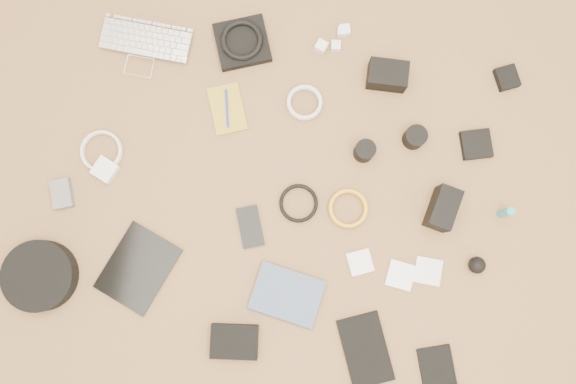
# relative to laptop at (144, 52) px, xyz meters

# --- Properties ---
(room_shell) EXTENTS (4.04, 4.04, 2.58)m
(room_shell) POSITION_rel_laptop_xyz_m (0.49, -0.37, 1.24)
(room_shell) COLOR brown
(room_shell) RESTS_ON ground
(laptop) EXTENTS (0.29, 0.21, 0.02)m
(laptop) POSITION_rel_laptop_xyz_m (0.00, 0.00, 0.00)
(laptop) COLOR silver
(laptop) RESTS_ON ground
(headphone_pouch) EXTENTS (0.21, 0.20, 0.03)m
(headphone_pouch) POSITION_rel_laptop_xyz_m (0.30, 0.08, 0.00)
(headphone_pouch) COLOR black
(headphone_pouch) RESTS_ON ground
(headphones) EXTENTS (0.16, 0.16, 0.02)m
(headphones) POSITION_rel_laptop_xyz_m (0.30, 0.08, 0.03)
(headphones) COLOR black
(headphones) RESTS_ON headphone_pouch
(charger_a) EXTENTS (0.04, 0.04, 0.03)m
(charger_a) POSITION_rel_laptop_xyz_m (0.55, 0.10, 0.00)
(charger_a) COLOR silver
(charger_a) RESTS_ON ground
(charger_b) EXTENTS (0.04, 0.04, 0.03)m
(charger_b) POSITION_rel_laptop_xyz_m (0.62, 0.17, 0.00)
(charger_b) COLOR silver
(charger_b) RESTS_ON ground
(charger_c) EXTENTS (0.03, 0.03, 0.03)m
(charger_c) POSITION_rel_laptop_xyz_m (0.61, 0.16, 0.00)
(charger_c) COLOR silver
(charger_c) RESTS_ON ground
(charger_d) EXTENTS (0.03, 0.03, 0.03)m
(charger_d) POSITION_rel_laptop_xyz_m (0.60, 0.11, 0.00)
(charger_d) COLOR silver
(charger_d) RESTS_ON ground
(dslr_camera) EXTENTS (0.12, 0.09, 0.07)m
(dslr_camera) POSITION_rel_laptop_xyz_m (0.77, 0.03, 0.02)
(dslr_camera) COLOR black
(dslr_camera) RESTS_ON ground
(lens_pouch) EXTENTS (0.09, 0.09, 0.03)m
(lens_pouch) POSITION_rel_laptop_xyz_m (1.14, 0.09, 0.00)
(lens_pouch) COLOR black
(lens_pouch) RESTS_ON ground
(notebook_olive) EXTENTS (0.15, 0.18, 0.01)m
(notebook_olive) POSITION_rel_laptop_xyz_m (0.29, -0.14, -0.01)
(notebook_olive) COLOR olive
(notebook_olive) RESTS_ON ground
(pen_blue) EXTENTS (0.03, 0.12, 0.01)m
(pen_blue) POSITION_rel_laptop_xyz_m (0.29, -0.14, 0.00)
(pen_blue) COLOR #1628B5
(pen_blue) RESTS_ON notebook_olive
(cable_white_a) EXTENTS (0.14, 0.14, 0.01)m
(cable_white_a) POSITION_rel_laptop_xyz_m (0.53, -0.09, -0.00)
(cable_white_a) COLOR silver
(cable_white_a) RESTS_ON ground
(lens_a) EXTENTS (0.07, 0.07, 0.07)m
(lens_a) POSITION_rel_laptop_xyz_m (0.73, -0.21, 0.02)
(lens_a) COLOR black
(lens_a) RESTS_ON ground
(lens_b) EXTENTS (0.07, 0.07, 0.06)m
(lens_b) POSITION_rel_laptop_xyz_m (0.88, -0.15, 0.02)
(lens_b) COLOR black
(lens_b) RESTS_ON ground
(card_reader) EXTENTS (0.11, 0.11, 0.02)m
(card_reader) POSITION_rel_laptop_xyz_m (1.07, -0.13, 0.00)
(card_reader) COLOR black
(card_reader) RESTS_ON ground
(power_brick) EXTENTS (0.09, 0.09, 0.03)m
(power_brick) POSITION_rel_laptop_xyz_m (-0.05, -0.39, 0.00)
(power_brick) COLOR silver
(power_brick) RESTS_ON ground
(cable_white_b) EXTENTS (0.16, 0.16, 0.01)m
(cable_white_b) POSITION_rel_laptop_xyz_m (-0.07, -0.33, -0.01)
(cable_white_b) COLOR silver
(cable_white_b) RESTS_ON ground
(cable_black) EXTENTS (0.15, 0.15, 0.01)m
(cable_black) POSITION_rel_laptop_xyz_m (0.56, -0.40, -0.01)
(cable_black) COLOR black
(cable_black) RESTS_ON ground
(cable_yellow) EXTENTS (0.14, 0.14, 0.01)m
(cable_yellow) POSITION_rel_laptop_xyz_m (0.71, -0.39, -0.00)
(cable_yellow) COLOR gold
(cable_yellow) RESTS_ON ground
(flash) EXTENTS (0.09, 0.14, 0.09)m
(flash) POSITION_rel_laptop_xyz_m (0.99, -0.35, 0.04)
(flash) COLOR black
(flash) RESTS_ON ground
(lens_cleaner) EXTENTS (0.03, 0.03, 0.09)m
(lens_cleaner) POSITION_rel_laptop_xyz_m (1.17, -0.34, 0.03)
(lens_cleaner) COLOR teal
(lens_cleaner) RESTS_ON ground
(battery_charger) EXTENTS (0.09, 0.10, 0.03)m
(battery_charger) POSITION_rel_laptop_xyz_m (-0.16, -0.48, 0.00)
(battery_charger) COLOR #58585D
(battery_charger) RESTS_ON ground
(tablet) EXTENTS (0.25, 0.28, 0.01)m
(tablet) POSITION_rel_laptop_xyz_m (0.11, -0.67, -0.01)
(tablet) COLOR black
(tablet) RESTS_ON ground
(phone) EXTENTS (0.11, 0.14, 0.01)m
(phone) POSITION_rel_laptop_xyz_m (0.42, -0.49, -0.01)
(phone) COLOR black
(phone) RESTS_ON ground
(filter_case_left) EXTENTS (0.09, 0.09, 0.01)m
(filter_case_left) POSITION_rel_laptop_xyz_m (0.77, -0.55, -0.01)
(filter_case_left) COLOR silver
(filter_case_left) RESTS_ON ground
(filter_case_mid) EXTENTS (0.09, 0.09, 0.01)m
(filter_case_mid) POSITION_rel_laptop_xyz_m (0.89, -0.57, -0.01)
(filter_case_mid) COLOR silver
(filter_case_mid) RESTS_ON ground
(filter_case_right) EXTENTS (0.08, 0.08, 0.01)m
(filter_case_right) POSITION_rel_laptop_xyz_m (0.97, -0.54, -0.01)
(filter_case_right) COLOR silver
(filter_case_right) RESTS_ON ground
(air_blower) EXTENTS (0.05, 0.05, 0.05)m
(air_blower) POSITION_rel_laptop_xyz_m (1.11, -0.50, 0.01)
(air_blower) COLOR black
(air_blower) RESTS_ON ground
(headphone_case) EXTENTS (0.27, 0.27, 0.06)m
(headphone_case) POSITION_rel_laptop_xyz_m (-0.17, -0.74, 0.02)
(headphone_case) COLOR black
(headphone_case) RESTS_ON ground
(drive_case) EXTENTS (0.15, 0.12, 0.03)m
(drive_case) POSITION_rel_laptop_xyz_m (0.43, -0.84, 0.01)
(drive_case) COLOR black
(drive_case) RESTS_ON ground
(paperback) EXTENTS (0.22, 0.18, 0.02)m
(paperback) POSITION_rel_laptop_xyz_m (0.55, -0.75, -0.00)
(paperback) COLOR #3E4C69
(paperback) RESTS_ON ground
(notebook_black_a) EXTENTS (0.20, 0.24, 0.01)m
(notebook_black_a) POSITION_rel_laptop_xyz_m (0.82, -0.80, -0.00)
(notebook_black_a) COLOR black
(notebook_black_a) RESTS_ON ground
(notebook_black_b) EXTENTS (0.14, 0.18, 0.01)m
(notebook_black_b) POSITION_rel_laptop_xyz_m (1.04, -0.83, -0.00)
(notebook_black_b) COLOR black
(notebook_black_b) RESTS_ON ground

